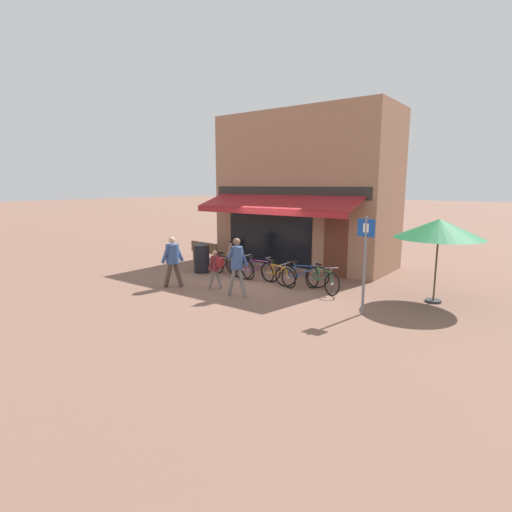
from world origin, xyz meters
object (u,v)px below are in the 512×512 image
pedestrian_second_adult (172,257)px  bicycle_red (239,267)px  bicycle_purple (257,270)px  pedestrian_adult (237,261)px  litter_bin (202,257)px  bicycle_green (322,280)px  bicycle_black (226,265)px  parking_sign (365,255)px  cafe_parasol (439,229)px  bicycle_orange (277,274)px  park_bench (206,251)px  pedestrian_child (216,265)px  bicycle_blue (302,276)px

pedestrian_second_adult → bicycle_red: bearing=-120.4°
bicycle_purple → pedestrian_second_adult: 2.91m
pedestrian_adult → bicycle_red: bearing=-47.8°
pedestrian_adult → litter_bin: (-3.15, 1.74, -0.49)m
litter_bin → pedestrian_second_adult: bearing=-69.1°
bicycle_red → bicycle_green: (3.27, -0.00, -0.01)m
bicycle_black → parking_sign: 6.01m
cafe_parasol → pedestrian_adult: bearing=-149.3°
bicycle_green → bicycle_black: bearing=-154.7°
bicycle_red → bicycle_orange: bearing=11.0°
pedestrian_second_adult → park_bench: pedestrian_second_adult is taller
pedestrian_child → park_bench: bearing=-52.5°
bicycle_green → parking_sign: (1.86, -1.33, 1.15)m
bicycle_orange → pedestrian_second_adult: 3.45m
pedestrian_adult → bicycle_blue: bearing=-111.1°
bicycle_green → cafe_parasol: cafe_parasol is taller
pedestrian_second_adult → cafe_parasol: bearing=-166.6°
park_bench → bicycle_green: bearing=-7.6°
parking_sign → park_bench: parking_sign is taller
pedestrian_adult → parking_sign: size_ratio=0.70×
cafe_parasol → parking_sign: bearing=-118.2°
pedestrian_adult → litter_bin: size_ratio=1.51×
litter_bin → park_bench: 2.06m
bicycle_black → bicycle_purple: (1.42, -0.04, 0.01)m
bicycle_green → pedestrian_child: size_ratio=1.28×
bicycle_black → pedestrian_second_adult: bearing=-89.0°
pedestrian_second_adult → cafe_parasol: size_ratio=0.70×
park_bench → parking_sign: bearing=-13.6°
bicycle_red → pedestrian_child: 1.77m
bicycle_black → pedestrian_second_adult: 2.45m
bicycle_red → bicycle_green: bearing=15.5°
parking_sign → pedestrian_child: bearing=-175.8°
pedestrian_adult → litter_bin: pedestrian_adult is taller
bicycle_red → parking_sign: parking_sign is taller
bicycle_black → cafe_parasol: (6.94, 0.90, 1.70)m
bicycle_orange → pedestrian_child: bearing=-113.8°
bicycle_orange → pedestrian_second_adult: (-2.55, -2.23, 0.62)m
bicycle_red → pedestrian_child: (0.41, -1.68, 0.38)m
parking_sign → bicycle_orange: bearing=160.7°
pedestrian_child → cafe_parasol: bearing=-166.5°
bicycle_orange → cafe_parasol: cafe_parasol is taller
bicycle_orange → cafe_parasol: size_ratio=0.73×
bicycle_black → park_bench: 2.70m
pedestrian_child → bicycle_orange: bearing=-140.5°
park_bench → bicycle_purple: bearing=-15.8°
pedestrian_child → parking_sign: (4.73, 0.35, 0.75)m
bicycle_blue → park_bench: park_bench is taller
pedestrian_second_adult → park_bench: 4.33m
bicycle_purple → bicycle_blue: bicycle_purple is taller
bicycle_purple → litter_bin: (-2.45, -0.19, 0.20)m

